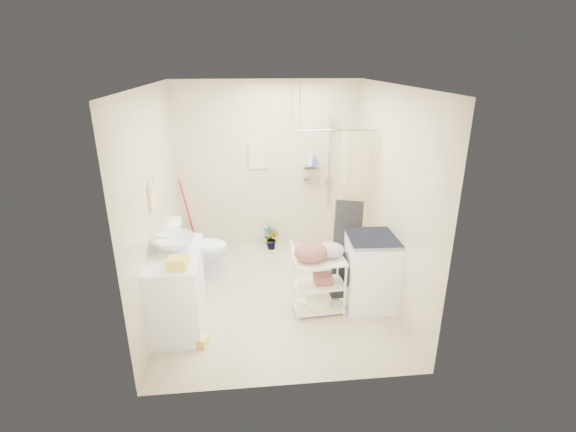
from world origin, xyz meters
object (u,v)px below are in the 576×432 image
at_px(vanity, 177,290).
at_px(laundry_rack, 319,280).
at_px(washing_machine, 371,270).
at_px(toilet, 198,248).

height_order(vanity, laundry_rack, vanity).
xyz_separation_m(vanity, washing_machine, (2.30, 0.22, -0.00)).
distance_m(washing_machine, laundry_rack, 0.68).
bearing_deg(vanity, washing_machine, 3.91).
bearing_deg(laundry_rack, toilet, 140.76).
bearing_deg(washing_machine, vanity, -171.44).
xyz_separation_m(vanity, laundry_rack, (1.63, 0.11, -0.04)).
distance_m(vanity, laundry_rack, 1.64).
bearing_deg(toilet, vanity, 175.11).
bearing_deg(vanity, toilet, 82.59).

